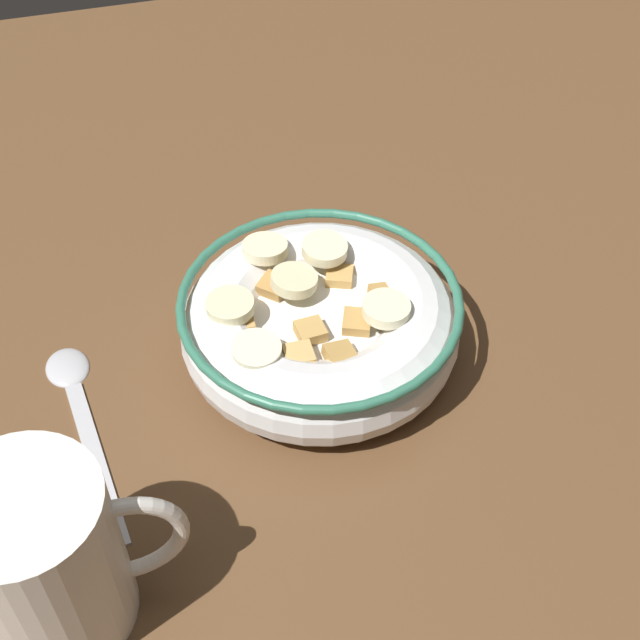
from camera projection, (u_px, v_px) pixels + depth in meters
ground_plane at (320, 363)px, 56.11cm from camera, size 102.94×102.94×2.00cm
cereal_bowl at (319, 323)px, 53.41cm from camera, size 17.24×17.24×5.72cm
spoon at (77, 397)px, 52.45cm from camera, size 3.76×15.44×0.80cm
coffee_mug at (46, 559)px, 39.92cm from camera, size 10.63×7.49×9.79cm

